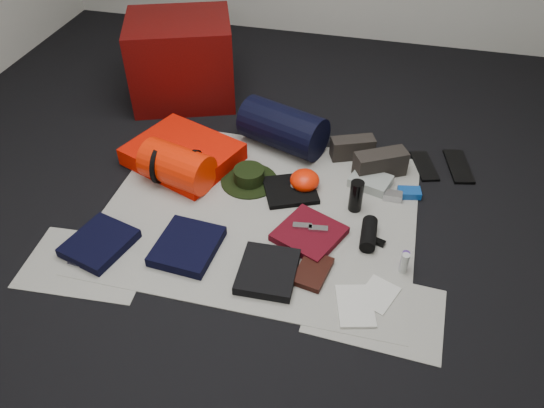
% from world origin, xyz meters
% --- Properties ---
extents(floor, '(4.50, 4.50, 0.02)m').
position_xyz_m(floor, '(0.00, 0.00, -0.01)').
color(floor, black).
rests_on(floor, ground).
extents(newspaper_mat, '(1.60, 1.30, 0.01)m').
position_xyz_m(newspaper_mat, '(0.00, 0.00, 0.00)').
color(newspaper_mat, beige).
rests_on(newspaper_mat, floor).
extents(newspaper_sheet_front_left, '(0.61, 0.44, 0.00)m').
position_xyz_m(newspaper_sheet_front_left, '(-0.70, -0.55, 0.00)').
color(newspaper_sheet_front_left, beige).
rests_on(newspaper_sheet_front_left, floor).
extents(newspaper_sheet_front_right, '(0.60, 0.43, 0.00)m').
position_xyz_m(newspaper_sheet_front_right, '(0.65, -0.50, 0.00)').
color(newspaper_sheet_front_right, beige).
rests_on(newspaper_sheet_front_right, floor).
extents(red_cabinet, '(0.80, 0.74, 0.54)m').
position_xyz_m(red_cabinet, '(-0.80, 1.02, 0.27)').
color(red_cabinet, '#520706').
rests_on(red_cabinet, floor).
extents(sleeping_pad, '(0.71, 0.65, 0.10)m').
position_xyz_m(sleeping_pad, '(-0.54, 0.31, 0.06)').
color(sleeping_pad, '#F61602').
rests_on(sleeping_pad, newspaper_mat).
extents(stuff_sack, '(0.43, 0.32, 0.22)m').
position_xyz_m(stuff_sack, '(-0.50, 0.12, 0.12)').
color(stuff_sack, '#FD2104').
rests_on(stuff_sack, newspaper_mat).
extents(sack_strap_left, '(0.02, 0.22, 0.22)m').
position_xyz_m(sack_strap_left, '(-0.60, 0.12, 0.11)').
color(sack_strap_left, black).
rests_on(sack_strap_left, newspaper_mat).
extents(sack_strap_right, '(0.03, 0.22, 0.22)m').
position_xyz_m(sack_strap_right, '(-0.40, 0.12, 0.11)').
color(sack_strap_right, black).
rests_on(sack_strap_right, newspaper_mat).
extents(navy_duffel, '(0.56, 0.41, 0.26)m').
position_xyz_m(navy_duffel, '(-0.02, 0.60, 0.14)').
color(navy_duffel, black).
rests_on(navy_duffel, newspaper_mat).
extents(boonie_brim, '(0.33, 0.33, 0.01)m').
position_xyz_m(boonie_brim, '(-0.12, 0.22, 0.01)').
color(boonie_brim, black).
rests_on(boonie_brim, newspaper_mat).
extents(boonie_crown, '(0.17, 0.17, 0.07)m').
position_xyz_m(boonie_crown, '(-0.12, 0.22, 0.05)').
color(boonie_crown, black).
rests_on(boonie_crown, boonie_brim).
extents(hiking_boot_left, '(0.27, 0.18, 0.12)m').
position_xyz_m(hiking_boot_left, '(0.40, 0.59, 0.07)').
color(hiking_boot_left, '#2A2521').
rests_on(hiking_boot_left, newspaper_mat).
extents(hiking_boot_right, '(0.31, 0.24, 0.15)m').
position_xyz_m(hiking_boot_right, '(0.57, 0.46, 0.08)').
color(hiking_boot_right, '#2A2521').
rests_on(hiking_boot_right, newspaper_mat).
extents(flip_flop_left, '(0.18, 0.29, 0.02)m').
position_xyz_m(flip_flop_left, '(0.82, 0.60, 0.01)').
color(flip_flop_left, black).
rests_on(flip_flop_left, floor).
extents(flip_flop_right, '(0.18, 0.33, 0.02)m').
position_xyz_m(flip_flop_right, '(1.02, 0.64, 0.01)').
color(flip_flop_right, black).
rests_on(flip_flop_right, floor).
extents(trousers_navy_a, '(0.34, 0.36, 0.05)m').
position_xyz_m(trousers_navy_a, '(-0.69, -0.44, 0.03)').
color(trousers_navy_a, black).
rests_on(trousers_navy_a, newspaper_mat).
extents(trousers_navy_b, '(0.30, 0.34, 0.05)m').
position_xyz_m(trousers_navy_b, '(-0.27, -0.35, 0.03)').
color(trousers_navy_b, black).
rests_on(trousers_navy_b, newspaper_mat).
extents(trousers_charcoal, '(0.27, 0.31, 0.05)m').
position_xyz_m(trousers_charcoal, '(0.15, -0.42, 0.03)').
color(trousers_charcoal, black).
rests_on(trousers_charcoal, newspaper_mat).
extents(black_tshirt, '(0.35, 0.34, 0.03)m').
position_xyz_m(black_tshirt, '(0.12, 0.19, 0.02)').
color(black_tshirt, black).
rests_on(black_tshirt, newspaper_mat).
extents(red_shirt, '(0.38, 0.38, 0.04)m').
position_xyz_m(red_shirt, '(0.29, -0.13, 0.03)').
color(red_shirt, '#550914').
rests_on(red_shirt, newspaper_mat).
extents(orange_stuff_sack, '(0.17, 0.17, 0.11)m').
position_xyz_m(orange_stuff_sack, '(0.19, 0.24, 0.06)').
color(orange_stuff_sack, '#FD2104').
rests_on(orange_stuff_sack, newspaper_mat).
extents(first_aid_pouch, '(0.25, 0.21, 0.05)m').
position_xyz_m(first_aid_pouch, '(0.54, 0.35, 0.03)').
color(first_aid_pouch, gray).
rests_on(first_aid_pouch, newspaper_mat).
extents(water_bottle, '(0.07, 0.07, 0.18)m').
position_xyz_m(water_bottle, '(0.48, 0.13, 0.09)').
color(water_bottle, black).
rests_on(water_bottle, newspaper_mat).
extents(speaker, '(0.08, 0.20, 0.08)m').
position_xyz_m(speaker, '(0.57, -0.08, 0.04)').
color(speaker, black).
rests_on(speaker, newspaper_mat).
extents(compact_camera, '(0.10, 0.06, 0.04)m').
position_xyz_m(compact_camera, '(0.66, 0.26, 0.03)').
color(compact_camera, '#B3B2B7').
rests_on(compact_camera, newspaper_mat).
extents(cyan_case, '(0.13, 0.10, 0.04)m').
position_xyz_m(cyan_case, '(0.75, 0.31, 0.03)').
color(cyan_case, navy).
rests_on(cyan_case, newspaper_mat).
extents(toiletry_purple, '(0.05, 0.05, 0.11)m').
position_xyz_m(toiletry_purple, '(0.75, -0.23, 0.06)').
color(toiletry_purple, '#48277E').
rests_on(toiletry_purple, newspaper_mat).
extents(toiletry_clear, '(0.04, 0.04, 0.11)m').
position_xyz_m(toiletry_clear, '(0.75, -0.24, 0.06)').
color(toiletry_clear, '#B4BAB5').
rests_on(toiletry_clear, newspaper_mat).
extents(paperback_book, '(0.17, 0.23, 0.03)m').
position_xyz_m(paperback_book, '(0.35, -0.36, 0.02)').
color(paperback_book, black).
rests_on(paperback_book, newspaper_mat).
extents(map_booklet, '(0.21, 0.26, 0.01)m').
position_xyz_m(map_booklet, '(0.56, -0.50, 0.01)').
color(map_booklet, beige).
rests_on(map_booklet, newspaper_mat).
extents(map_printout, '(0.20, 0.22, 0.01)m').
position_xyz_m(map_printout, '(0.65, -0.41, 0.01)').
color(map_printout, beige).
rests_on(map_printout, newspaper_mat).
extents(sunglasses, '(0.09, 0.06, 0.02)m').
position_xyz_m(sunglasses, '(0.61, -0.09, 0.02)').
color(sunglasses, black).
rests_on(sunglasses, newspaper_mat).
extents(key_cluster, '(0.07, 0.07, 0.01)m').
position_xyz_m(key_cluster, '(-0.75, -0.55, 0.01)').
color(key_cluster, '#B3B2B7').
rests_on(key_cluster, newspaper_mat).
extents(tape_roll, '(0.05, 0.05, 0.04)m').
position_xyz_m(tape_roll, '(0.14, 0.22, 0.05)').
color(tape_roll, white).
rests_on(tape_roll, black_tshirt).
extents(energy_bar_a, '(0.10, 0.05, 0.01)m').
position_xyz_m(energy_bar_a, '(0.25, -0.11, 0.05)').
color(energy_bar_a, '#B3B2B7').
rests_on(energy_bar_a, red_shirt).
extents(energy_bar_b, '(0.10, 0.05, 0.01)m').
position_xyz_m(energy_bar_b, '(0.33, -0.11, 0.05)').
color(energy_bar_b, '#B3B2B7').
rests_on(energy_bar_b, red_shirt).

